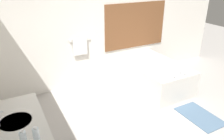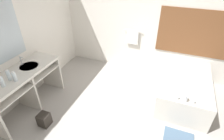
{
  "view_description": "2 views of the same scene",
  "coord_description": "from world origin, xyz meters",
  "px_view_note": "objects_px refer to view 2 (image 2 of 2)",
  "views": [
    {
      "loc": [
        -1.84,
        -2.28,
        2.5
      ],
      "look_at": [
        -0.21,
        0.81,
        0.91
      ],
      "focal_mm": 35.0,
      "sensor_mm": 36.0,
      "label": 1
    },
    {
      "loc": [
        0.81,
        -2.11,
        2.78
      ],
      "look_at": [
        -0.26,
        0.57,
        0.89
      ],
      "focal_mm": 28.0,
      "sensor_mm": 36.0,
      "label": 2
    }
  ],
  "objects_px": {
    "water_bottle_1": "(9,75)",
    "water_bottle_2": "(2,82)",
    "waste_bin": "(44,120)",
    "water_bottle_3": "(14,77)",
    "bathtub": "(184,87)"
  },
  "relations": [
    {
      "from": "water_bottle_2",
      "to": "waste_bin",
      "type": "relative_size",
      "value": 0.79
    },
    {
      "from": "bathtub",
      "to": "waste_bin",
      "type": "relative_size",
      "value": 6.52
    },
    {
      "from": "water_bottle_2",
      "to": "water_bottle_3",
      "type": "height_order",
      "value": "water_bottle_2"
    },
    {
      "from": "water_bottle_2",
      "to": "water_bottle_3",
      "type": "bearing_deg",
      "value": 70.47
    },
    {
      "from": "bathtub",
      "to": "waste_bin",
      "type": "distance_m",
      "value": 3.03
    },
    {
      "from": "water_bottle_2",
      "to": "waste_bin",
      "type": "height_order",
      "value": "water_bottle_2"
    },
    {
      "from": "water_bottle_1",
      "to": "waste_bin",
      "type": "distance_m",
      "value": 1.05
    },
    {
      "from": "bathtub",
      "to": "water_bottle_1",
      "type": "height_order",
      "value": "water_bottle_1"
    },
    {
      "from": "water_bottle_2",
      "to": "bathtub",
      "type": "bearing_deg",
      "value": 33.26
    },
    {
      "from": "water_bottle_1",
      "to": "water_bottle_2",
      "type": "xyz_separation_m",
      "value": [
        0.05,
        -0.18,
        -0.0
      ]
    },
    {
      "from": "water_bottle_2",
      "to": "water_bottle_3",
      "type": "distance_m",
      "value": 0.21
    },
    {
      "from": "water_bottle_2",
      "to": "water_bottle_1",
      "type": "bearing_deg",
      "value": 106.04
    },
    {
      "from": "bathtub",
      "to": "water_bottle_3",
      "type": "height_order",
      "value": "water_bottle_3"
    },
    {
      "from": "bathtub",
      "to": "waste_bin",
      "type": "height_order",
      "value": "bathtub"
    },
    {
      "from": "water_bottle_1",
      "to": "water_bottle_3",
      "type": "relative_size",
      "value": 1.07
    }
  ]
}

